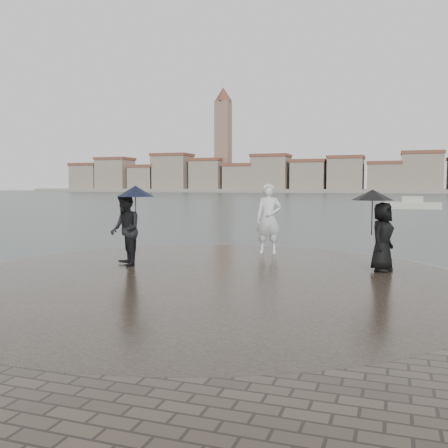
% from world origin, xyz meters
% --- Properties ---
extents(ground, '(400.00, 400.00, 0.00)m').
position_xyz_m(ground, '(0.00, 0.00, 0.00)').
color(ground, '#2B3835').
rests_on(ground, ground).
extents(kerb_ring, '(12.50, 12.50, 0.32)m').
position_xyz_m(kerb_ring, '(0.00, 3.50, 0.16)').
color(kerb_ring, gray).
rests_on(kerb_ring, ground).
extents(quay_tip, '(11.90, 11.90, 0.36)m').
position_xyz_m(quay_tip, '(0.00, 3.50, 0.18)').
color(quay_tip, '#2D261E').
rests_on(quay_tip, ground).
extents(statue, '(0.84, 0.62, 2.10)m').
position_xyz_m(statue, '(0.42, 7.68, 1.41)').
color(statue, silver).
rests_on(statue, quay_tip).
extents(visitor_left, '(1.30, 1.15, 2.04)m').
position_xyz_m(visitor_left, '(-2.43, 4.29, 1.46)').
color(visitor_left, black).
rests_on(visitor_left, quay_tip).
extents(visitor_right, '(1.14, 1.08, 1.95)m').
position_xyz_m(visitor_right, '(3.67, 5.54, 1.47)').
color(visitor_right, black).
rests_on(visitor_right, quay_tip).
extents(far_skyline, '(260.00, 20.00, 37.00)m').
position_xyz_m(far_skyline, '(-6.29, 160.71, 5.61)').
color(far_skyline, gray).
rests_on(far_skyline, ground).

